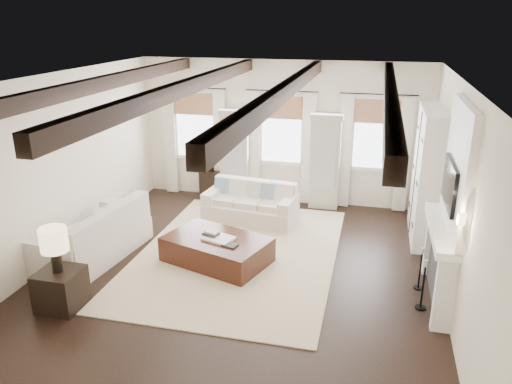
% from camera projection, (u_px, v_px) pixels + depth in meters
% --- Properties ---
extents(ground, '(7.50, 7.50, 0.00)m').
position_uv_depth(ground, '(238.00, 275.00, 8.32)').
color(ground, black).
rests_on(ground, ground).
extents(room_shell, '(6.54, 7.54, 3.22)m').
position_uv_depth(room_shell, '(294.00, 155.00, 8.34)').
color(room_shell, white).
rests_on(room_shell, ground).
extents(area_rug, '(3.48, 4.90, 0.02)m').
position_uv_depth(area_rug, '(238.00, 253.00, 9.05)').
color(area_rug, beige).
rests_on(area_rug, ground).
extents(sofa_back, '(1.99, 1.08, 0.82)m').
position_uv_depth(sofa_back, '(251.00, 205.00, 10.47)').
color(sofa_back, silver).
rests_on(sofa_back, ground).
extents(sofa_left, '(1.26, 2.34, 0.96)m').
position_uv_depth(sofa_left, '(97.00, 238.00, 8.78)').
color(sofa_left, silver).
rests_on(sofa_left, ground).
extents(ottoman, '(1.99, 1.57, 0.46)m').
position_uv_depth(ottoman, '(217.00, 250.00, 8.70)').
color(ottoman, black).
rests_on(ottoman, ground).
extents(tray, '(0.59, 0.52, 0.04)m').
position_uv_depth(tray, '(219.00, 238.00, 8.56)').
color(tray, white).
rests_on(tray, ottoman).
extents(book_lower, '(0.31, 0.27, 0.04)m').
position_uv_depth(book_lower, '(211.00, 234.00, 8.64)').
color(book_lower, '#262628').
rests_on(book_lower, tray).
extents(book_upper, '(0.26, 0.23, 0.03)m').
position_uv_depth(book_upper, '(212.00, 232.00, 8.64)').
color(book_upper, beige).
rests_on(book_upper, book_lower).
extents(book_loose, '(0.28, 0.25, 0.03)m').
position_uv_depth(book_loose, '(230.00, 245.00, 8.32)').
color(book_loose, '#262628').
rests_on(book_loose, ottoman).
extents(side_table_front, '(0.60, 0.60, 0.60)m').
position_uv_depth(side_table_front, '(61.00, 289.00, 7.31)').
color(side_table_front, black).
rests_on(side_table_front, ground).
extents(lamp_front, '(0.39, 0.39, 0.68)m').
position_uv_depth(lamp_front, '(54.00, 242.00, 7.06)').
color(lamp_front, black).
rests_on(lamp_front, side_table_front).
extents(side_table_back, '(0.43, 0.43, 0.65)m').
position_uv_depth(side_table_back, '(211.00, 184.00, 11.81)').
color(side_table_back, black).
rests_on(side_table_back, ground).
extents(lamp_back, '(0.39, 0.39, 0.67)m').
position_uv_depth(lamp_back, '(210.00, 152.00, 11.55)').
color(lamp_back, black).
rests_on(lamp_back, side_table_back).
extents(candlestick_near, '(0.16, 0.16, 0.79)m').
position_uv_depth(candlestick_near, '(423.00, 289.00, 7.27)').
color(candlestick_near, black).
rests_on(candlestick_near, ground).
extents(candlestick_far, '(0.14, 0.14, 0.70)m').
position_uv_depth(candlestick_far, '(420.00, 272.00, 7.82)').
color(candlestick_far, black).
rests_on(candlestick_far, ground).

